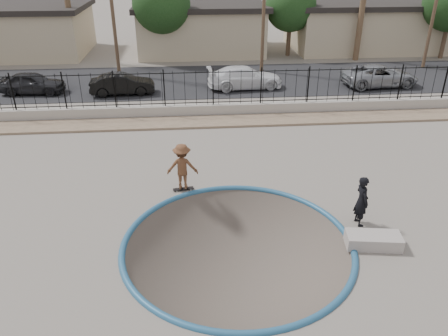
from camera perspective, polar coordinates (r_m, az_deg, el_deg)
ground at (r=25.29m, az=-1.62°, el=5.89°), size 120.00×120.00×2.20m
bowl_pit at (r=13.30m, az=1.80°, el=-9.92°), size 6.84×6.84×1.80m
coping_ring at (r=13.30m, az=1.80°, el=-9.92°), size 7.04×7.04×0.20m
rock_strip at (r=22.26m, az=-1.22°, el=6.08°), size 42.00×1.60×0.11m
retaining_wall at (r=23.21m, az=-1.41°, el=7.61°), size 42.00×0.45×0.60m
fence at (r=22.84m, az=-1.44°, el=10.45°), size 40.00×0.04×1.80m
street at (r=29.68m, az=-2.25°, el=11.36°), size 90.00×8.00×0.04m
house_west at (r=40.89m, az=-25.49°, el=16.03°), size 11.60×8.60×3.90m
house_center at (r=38.56m, az=-3.07°, el=17.94°), size 10.60×8.60×3.90m
house_east at (r=41.47m, az=17.63°, el=17.43°), size 12.60×8.60×3.90m
utility_pole_left at (r=31.09m, az=-14.47°, el=20.11°), size 1.70×0.24×9.00m
utility_pole_right at (r=35.29m, az=26.01°, el=19.11°), size 1.70×0.24×9.00m
street_tree_left at (r=34.81m, az=-8.20°, el=20.44°), size 4.32×4.32×6.36m
street_tree_mid at (r=36.76m, az=8.71°, el=20.19°), size 3.96×3.96×5.83m
skater at (r=15.70m, az=-5.46°, el=-0.14°), size 1.15×0.70×1.73m
skateboard at (r=16.09m, az=-5.33°, el=-2.71°), size 0.77×0.30×0.06m
videographer at (r=14.41m, az=17.53°, el=-4.12°), size 0.47×0.66×1.69m
concrete_ledge at (r=13.84m, az=18.92°, el=-8.94°), size 1.69×0.93×0.40m
car_a at (r=29.07m, az=-23.78°, el=10.15°), size 3.89×1.80×1.29m
car_b at (r=27.21m, az=-13.13°, el=10.63°), size 3.85×1.57×1.24m
car_c at (r=27.78m, az=2.74°, el=11.74°), size 4.80×2.29×1.35m
car_d at (r=29.89m, az=19.69°, el=11.30°), size 4.91×2.56×1.32m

